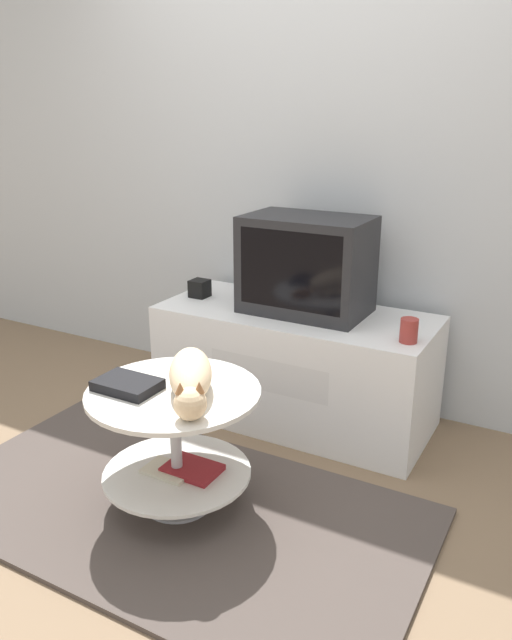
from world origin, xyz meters
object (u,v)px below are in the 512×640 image
object	(u,v)px
dvd_box	(127,385)
cat	(191,377)
speaker	(200,288)
tv	(306,265)

from	to	relation	value
dvd_box	cat	distance (m)	0.25
speaker	cat	world-z (taller)	speaker
tv	dvd_box	size ratio (longest dim) A/B	2.51
speaker	cat	bearing A→B (deg)	-57.82
tv	cat	world-z (taller)	tv
tv	speaker	size ratio (longest dim) A/B	6.49
speaker	dvd_box	world-z (taller)	speaker
speaker	tv	bearing A→B (deg)	4.23
tv	dvd_box	distance (m)	1.10
tv	dvd_box	bearing A→B (deg)	-103.93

